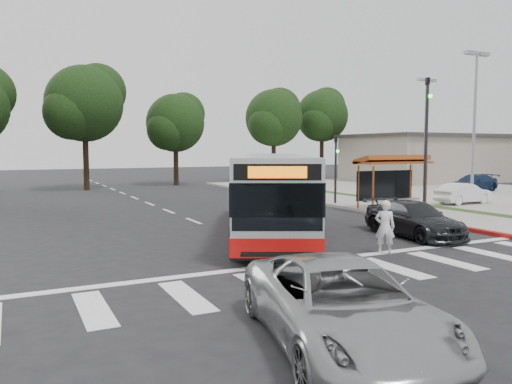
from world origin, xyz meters
TOP-DOWN VIEW (x-y plane):
  - ground at (0.00, 0.00)m, footprint 140.00×140.00m
  - sidewalk_east at (11.00, 8.00)m, footprint 4.00×40.00m
  - curb_east at (9.00, 8.00)m, footprint 0.30×40.00m
  - curb_east_red at (9.00, -2.00)m, footprint 0.32×6.00m
  - parking_lot at (23.00, 10.00)m, footprint 18.00×36.00m
  - commercial_building at (30.00, 22.00)m, footprint 14.00×10.00m
  - building_roof_cap at (30.00, 22.00)m, footprint 14.60×10.60m
  - crosswalk_ladder at (0.00, -5.00)m, footprint 18.00×2.60m
  - bus_shelter at (10.80, 5.10)m, footprint 4.20×1.60m
  - traffic_signal_ne_tall at (9.60, 1.49)m, footprint 0.18×0.37m
  - traffic_signal_ne_short at (9.60, 8.49)m, footprint 0.18×0.37m
  - lot_light_front at (18.00, 6.00)m, footprint 1.90×0.35m
  - lot_light_mid at (24.00, 16.00)m, footprint 1.90×0.35m
  - tree_ne_a at (16.08, 28.06)m, footprint 6.16×5.74m
  - tree_ne_b at (23.08, 30.06)m, footprint 6.16×5.74m
  - tree_north_a at (-1.92, 26.07)m, footprint 6.60×6.15m
  - tree_north_b at (6.07, 28.06)m, footprint 5.72×5.33m
  - transit_bus at (1.60, 1.48)m, footprint 7.55×11.72m
  - pedestrian at (3.05, -3.41)m, footprint 0.74×0.69m
  - dark_sedan at (6.14, -1.44)m, footprint 2.19×4.67m
  - silver_suv_south at (-2.61, -8.92)m, footprint 3.57×5.64m
  - parked_car_1 at (16.19, 5.05)m, footprint 3.70×1.45m
  - parked_car_3 at (23.72, 10.72)m, footprint 4.55×2.24m

SIDE VIEW (x-z plane):
  - ground at x=0.00m, z-range 0.00..0.00m
  - crosswalk_ladder at x=0.00m, z-range 0.00..0.01m
  - parking_lot at x=23.00m, z-range 0.00..0.10m
  - sidewalk_east at x=11.00m, z-range 0.00..0.12m
  - curb_east at x=9.00m, z-range 0.00..0.15m
  - curb_east_red at x=9.00m, z-range 0.00..0.15m
  - dark_sedan at x=6.14m, z-range 0.00..1.32m
  - parked_car_1 at x=16.19m, z-range 0.10..1.30m
  - silver_suv_south at x=-2.61m, z-range 0.00..1.45m
  - parked_car_3 at x=23.72m, z-range 0.10..1.37m
  - pedestrian at x=3.05m, z-range 0.00..1.70m
  - transit_bus at x=1.60m, z-range 0.00..3.05m
  - commercial_building at x=30.00m, z-range 0.00..4.40m
  - bus_shelter at x=10.80m, z-range 0.92..3.78m
  - traffic_signal_ne_short at x=9.60m, z-range 0.48..4.48m
  - traffic_signal_ne_tall at x=9.60m, z-range 0.63..7.13m
  - building_roof_cap at x=30.00m, z-range 4.40..4.70m
  - tree_north_b at x=6.07m, z-range 1.45..9.88m
  - lot_light_front at x=18.00m, z-range 1.40..10.41m
  - lot_light_mid at x=24.00m, z-range 1.40..10.41m
  - tree_ne_a at x=16.08m, z-range 1.74..11.04m
  - tree_ne_b at x=23.08m, z-range 1.91..11.93m
  - tree_north_a at x=-1.92m, z-range 1.84..12.01m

